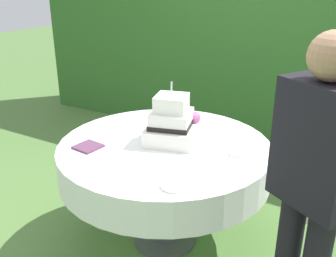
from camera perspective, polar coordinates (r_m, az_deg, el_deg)
name	(u,v)px	position (r m, az deg, el deg)	size (l,w,h in m)	color
ground_plane	(165,239)	(2.91, -0.45, -16.10)	(20.00, 20.00, 0.00)	#547A3D
foliage_hedge	(270,37)	(4.45, 14.84, 12.96)	(5.84, 0.69, 2.30)	#336628
cake_table	(165,160)	(2.56, -0.50, -4.63)	(1.39, 1.39, 0.76)	#4C4C51
wedding_cake	(172,123)	(2.50, 0.61, 0.77)	(0.39, 0.39, 0.41)	white
serving_plate_near	(209,127)	(2.78, 6.13, 0.21)	(0.12, 0.12, 0.01)	white
serving_plate_far	(175,186)	(2.02, 0.97, -8.49)	(0.15, 0.15, 0.01)	white
serving_plate_left	(239,153)	(2.41, 10.45, -3.55)	(0.13, 0.13, 0.01)	white
napkin_stack	(88,147)	(2.50, -11.75, -2.65)	(0.15, 0.15, 0.01)	#603856
standing_person	(313,187)	(1.81, 20.63, -8.09)	(0.41, 0.35, 1.60)	black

